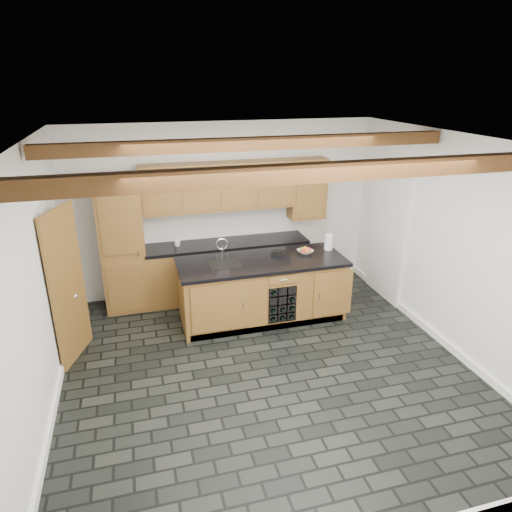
{
  "coord_description": "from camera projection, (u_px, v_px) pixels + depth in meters",
  "views": [
    {
      "loc": [
        -1.42,
        -4.63,
        3.42
      ],
      "look_at": [
        0.08,
        0.8,
        1.21
      ],
      "focal_mm": 32.0,
      "sensor_mm": 36.0,
      "label": 1
    }
  ],
  "objects": [
    {
      "name": "room_shell",
      "position": [
        249.0,
        241.0,
        5.66
      ],
      "size": [
        5.01,
        5.0,
        5.0
      ],
      "color": "white",
      "rests_on": "ground"
    },
    {
      "name": "paper_towel",
      "position": [
        329.0,
        242.0,
        7.03
      ],
      "size": [
        0.13,
        0.13,
        0.24
      ],
      "primitive_type": "cylinder",
      "color": "white",
      "rests_on": "island"
    },
    {
      "name": "faucet",
      "position": [
        224.0,
        261.0,
        6.54
      ],
      "size": [
        0.45,
        0.4,
        0.34
      ],
      "color": "black",
      "rests_on": "island"
    },
    {
      "name": "kitchen_scale",
      "position": [
        278.0,
        253.0,
        6.86
      ],
      "size": [
        0.23,
        0.18,
        0.06
      ],
      "rotation": [
        0.0,
        0.0,
        -0.37
      ],
      "color": "black",
      "rests_on": "island"
    },
    {
      "name": "back_cabinetry",
      "position": [
        205.0,
        240.0,
        7.32
      ],
      "size": [
        3.65,
        0.62,
        2.2
      ],
      "color": "olive",
      "rests_on": "ground"
    },
    {
      "name": "fruit_bowl",
      "position": [
        305.0,
        252.0,
        6.9
      ],
      "size": [
        0.27,
        0.27,
        0.06
      ],
      "primitive_type": "imported",
      "rotation": [
        0.0,
        0.0,
        0.21
      ],
      "color": "beige",
      "rests_on": "island"
    },
    {
      "name": "ground",
      "position": [
        267.0,
        368.0,
        5.76
      ],
      "size": [
        5.0,
        5.0,
        0.0
      ],
      "primitive_type": "plane",
      "color": "black",
      "rests_on": "ground"
    },
    {
      "name": "island",
      "position": [
        262.0,
        289.0,
        6.82
      ],
      "size": [
        2.48,
        0.96,
        0.93
      ],
      "color": "olive",
      "rests_on": "ground"
    },
    {
      "name": "fruit_cluster",
      "position": [
        305.0,
        250.0,
        6.89
      ],
      "size": [
        0.16,
        0.17,
        0.07
      ],
      "color": "red",
      "rests_on": "fruit_bowl"
    },
    {
      "name": "mug",
      "position": [
        177.0,
        243.0,
        7.2
      ],
      "size": [
        0.14,
        0.14,
        0.1
      ],
      "primitive_type": "imported",
      "rotation": [
        0.0,
        0.0,
        -0.32
      ],
      "color": "white",
      "rests_on": "back_cabinetry"
    }
  ]
}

